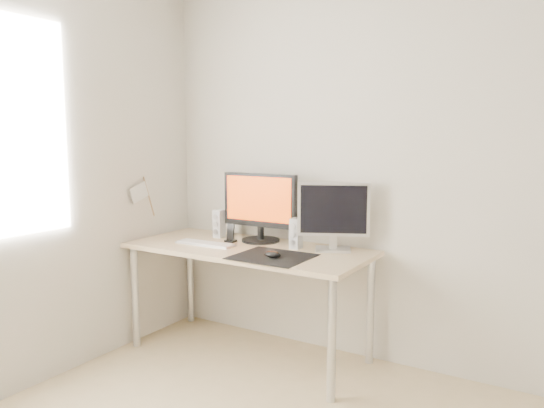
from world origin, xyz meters
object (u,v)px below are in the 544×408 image
at_px(speaker_left, 219,224).
at_px(speaker_right, 296,233).
at_px(mouse, 272,254).
at_px(desk, 248,259).
at_px(second_monitor, 333,213).
at_px(keyboard, 205,244).
at_px(phone_dock, 231,237).
at_px(main_monitor, 260,205).

relative_size(speaker_left, speaker_right, 1.00).
distance_m(mouse, desk, 0.37).
height_order(second_monitor, keyboard, second_monitor).
bearing_deg(desk, keyboard, -162.27).
relative_size(mouse, second_monitor, 0.25).
distance_m(second_monitor, keyboard, 0.88).
distance_m(second_monitor, phone_dock, 0.75).
height_order(second_monitor, phone_dock, second_monitor).
distance_m(desk, speaker_left, 0.43).
xyz_separation_m(mouse, keyboard, (-0.58, 0.10, -0.02)).
relative_size(mouse, desk, 0.07).
relative_size(main_monitor, keyboard, 1.30).
height_order(desk, phone_dock, phone_dock).
height_order(desk, second_monitor, second_monitor).
bearing_deg(phone_dock, speaker_right, 5.77).
bearing_deg(phone_dock, second_monitor, 9.43).
distance_m(desk, speaker_right, 0.36).
distance_m(second_monitor, speaker_left, 0.89).
bearing_deg(mouse, phone_dock, 152.23).
height_order(speaker_left, phone_dock, speaker_left).
bearing_deg(mouse, speaker_right, 92.03).
xyz_separation_m(desk, speaker_left, (-0.36, 0.16, 0.18)).
height_order(mouse, desk, mouse).
xyz_separation_m(main_monitor, second_monitor, (0.54, 0.00, -0.01)).
bearing_deg(main_monitor, desk, -82.50).
bearing_deg(speaker_left, speaker_right, -4.05).
distance_m(speaker_right, keyboard, 0.61).
xyz_separation_m(speaker_left, speaker_right, (0.65, -0.05, 0.00)).
bearing_deg(keyboard, speaker_left, 106.88).
xyz_separation_m(second_monitor, speaker_left, (-0.88, -0.02, -0.14)).
bearing_deg(speaker_left, mouse, -28.14).
xyz_separation_m(second_monitor, keyboard, (-0.80, -0.28, -0.23)).
bearing_deg(second_monitor, speaker_right, -163.19).
height_order(speaker_right, keyboard, speaker_right).
xyz_separation_m(main_monitor, speaker_right, (0.31, -0.07, -0.16)).
bearing_deg(second_monitor, main_monitor, -179.73).
distance_m(second_monitor, speaker_right, 0.28).
height_order(speaker_left, keyboard, speaker_left).
distance_m(mouse, main_monitor, 0.55).
xyz_separation_m(main_monitor, keyboard, (-0.26, -0.27, -0.25)).
bearing_deg(phone_dock, speaker_left, 150.79).
distance_m(main_monitor, keyboard, 0.45).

